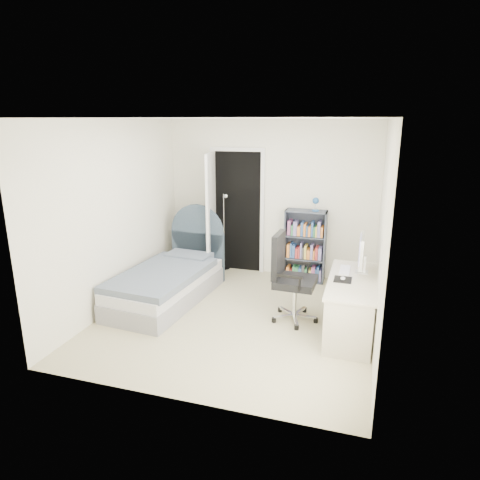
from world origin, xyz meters
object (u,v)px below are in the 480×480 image
(bed, at_px, (169,280))
(bookcase, at_px, (305,249))
(desk, at_px, (351,303))
(office_chair, at_px, (288,273))
(nightstand, at_px, (202,249))
(floor_lamp, at_px, (225,239))

(bed, distance_m, bookcase, 2.18)
(desk, distance_m, office_chair, 0.84)
(bookcase, bearing_deg, desk, -63.04)
(nightstand, height_order, bookcase, bookcase)
(bookcase, bearing_deg, office_chair, -89.71)
(floor_lamp, bearing_deg, bookcase, -4.05)
(nightstand, distance_m, desk, 3.02)
(nightstand, bearing_deg, desk, -31.81)
(nightstand, xyz_separation_m, floor_lamp, (0.40, 0.07, 0.19))
(desk, bearing_deg, bed, 174.05)
(floor_lamp, height_order, office_chair, floor_lamp)
(bed, distance_m, office_chair, 1.78)
(bed, height_order, bookcase, bookcase)
(office_chair, bearing_deg, bed, 175.42)
(desk, bearing_deg, office_chair, 171.07)
(bed, height_order, office_chair, bed)
(bookcase, distance_m, office_chair, 1.45)
(floor_lamp, distance_m, desk, 2.74)
(desk, bearing_deg, bookcase, 116.96)
(bed, xyz_separation_m, bookcase, (1.73, 1.31, 0.25))
(office_chair, bearing_deg, bookcase, 90.29)
(floor_lamp, height_order, bookcase, bookcase)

